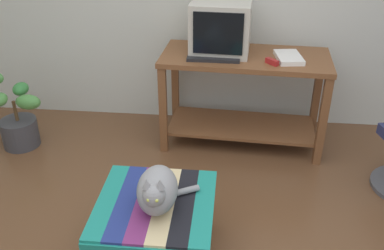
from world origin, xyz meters
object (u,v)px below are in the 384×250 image
book (289,57)px  ottoman_with_blanket (156,230)px  cat (157,190)px  keyboard (213,58)px  stapler (272,62)px  tv_monitor (221,28)px  potted_plant (18,121)px  desk (244,85)px

book → ottoman_with_blanket: bearing=-129.7°
cat → keyboard: bearing=77.9°
ottoman_with_blanket → stapler: (0.68, 1.22, 0.59)m
tv_monitor → potted_plant: bearing=-165.3°
tv_monitor → book: 0.57m
book → stapler: size_ratio=2.58×
potted_plant → tv_monitor: bearing=11.3°
desk → tv_monitor: 0.50m
desk → keyboard: size_ratio=3.37×
tv_monitor → cat: tv_monitor is taller
book → ottoman_with_blanket: (-0.82, -1.33, -0.59)m
tv_monitor → book: size_ratio=1.68×
desk → cat: 1.51m
desk → ottoman_with_blanket: 1.51m
keyboard → stapler: bearing=-7.1°
keyboard → potted_plant: size_ratio=0.58×
desk → cat: size_ratio=3.68×
ottoman_with_blanket → cat: 0.32m
book → stapler: 0.17m
keyboard → potted_plant: 1.70m
desk → stapler: stapler is taller
keyboard → potted_plant: bearing=-174.4°
book → potted_plant: book is taller
keyboard → stapler: 0.44m
potted_plant → cat: bearing=-40.3°
stapler → book: bearing=-2.1°
potted_plant → book: bearing=5.3°
keyboard → cat: size_ratio=1.09×
ottoman_with_blanket → potted_plant: potted_plant is taller
keyboard → book: size_ratio=1.41×
ottoman_with_blanket → potted_plant: 1.77m
stapler → ottoman_with_blanket: bearing=-161.1°
desk → potted_plant: desk is taller
desk → book: (0.33, -0.06, 0.27)m
ottoman_with_blanket → book: bearing=58.5°
keyboard → book: 0.57m
desk → ottoman_with_blanket: bearing=-105.9°
tv_monitor → stapler: size_ratio=4.33×
desk → tv_monitor: tv_monitor is taller
book → potted_plant: 2.25m
tv_monitor → potted_plant: size_ratio=0.70×
tv_monitor → book: bearing=-10.0°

